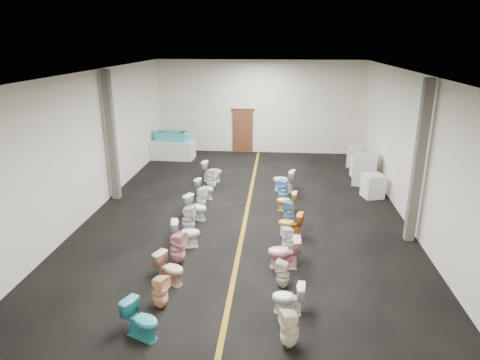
% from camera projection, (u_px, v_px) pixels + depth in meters
% --- Properties ---
extents(floor, '(16.00, 16.00, 0.00)m').
position_uv_depth(floor, '(247.00, 213.00, 14.03)').
color(floor, black).
rests_on(floor, ground).
extents(ceiling, '(16.00, 16.00, 0.00)m').
position_uv_depth(ceiling, '(247.00, 72.00, 12.61)').
color(ceiling, black).
rests_on(ceiling, ground).
extents(wall_back, '(10.00, 0.00, 10.00)m').
position_uv_depth(wall_back, '(259.00, 107.00, 20.88)').
color(wall_back, beige).
rests_on(wall_back, ground).
extents(wall_front, '(10.00, 0.00, 10.00)m').
position_uv_depth(wall_front, '(202.00, 288.00, 5.76)').
color(wall_front, beige).
rests_on(wall_front, ground).
extents(wall_left, '(0.00, 16.00, 16.00)m').
position_uv_depth(wall_left, '(92.00, 143.00, 13.75)').
color(wall_left, beige).
rests_on(wall_left, ground).
extents(wall_right, '(0.00, 16.00, 16.00)m').
position_uv_depth(wall_right, '(412.00, 150.00, 12.89)').
color(wall_right, beige).
rests_on(wall_right, ground).
extents(aisle_stripe, '(0.12, 15.60, 0.01)m').
position_uv_depth(aisle_stripe, '(247.00, 213.00, 14.03)').
color(aisle_stripe, '#855F13').
rests_on(aisle_stripe, floor).
extents(back_door, '(1.00, 0.10, 2.10)m').
position_uv_depth(back_door, '(243.00, 131.00, 21.27)').
color(back_door, '#562D19').
rests_on(back_door, floor).
extents(door_frame, '(1.15, 0.08, 0.10)m').
position_uv_depth(door_frame, '(243.00, 110.00, 20.94)').
color(door_frame, '#331C11').
rests_on(door_frame, back_door).
extents(column_left, '(0.25, 0.25, 4.50)m').
position_uv_depth(column_left, '(111.00, 136.00, 14.68)').
color(column_left, '#59544C').
rests_on(column_left, floor).
extents(column_right, '(0.25, 0.25, 4.50)m').
position_uv_depth(column_right, '(418.00, 164.00, 11.49)').
color(column_right, '#59544C').
rests_on(column_right, floor).
extents(display_table, '(2.00, 1.05, 0.88)m').
position_uv_depth(display_table, '(173.00, 150.00, 20.26)').
color(display_table, silver).
rests_on(display_table, floor).
extents(bathtub, '(1.85, 0.84, 0.55)m').
position_uv_depth(bathtub, '(173.00, 136.00, 20.06)').
color(bathtub, '#3EAFB5').
rests_on(bathtub, display_table).
extents(appliance_crate_a, '(0.81, 0.81, 0.85)m').
position_uv_depth(appliance_crate_a, '(373.00, 186.00, 15.32)').
color(appliance_crate_a, silver).
rests_on(appliance_crate_a, floor).
extents(appliance_crate_b, '(1.10, 1.10, 1.19)m').
position_uv_depth(appliance_crate_b, '(366.00, 170.00, 16.63)').
color(appliance_crate_b, beige).
rests_on(appliance_crate_b, floor).
extents(appliance_crate_c, '(0.82, 0.82, 0.86)m').
position_uv_depth(appliance_crate_c, '(361.00, 167.00, 17.49)').
color(appliance_crate_c, white).
rests_on(appliance_crate_c, floor).
extents(appliance_crate_d, '(0.80, 0.80, 0.89)m').
position_uv_depth(appliance_crate_d, '(355.00, 157.00, 19.02)').
color(appliance_crate_d, silver).
rests_on(appliance_crate_d, floor).
extents(toilet_left_0, '(0.85, 0.69, 0.75)m').
position_uv_depth(toilet_left_0, '(142.00, 320.00, 8.11)').
color(toilet_left_0, teal).
rests_on(toilet_left_0, floor).
extents(toilet_left_1, '(0.46, 0.45, 0.76)m').
position_uv_depth(toilet_left_1, '(160.00, 292.00, 9.00)').
color(toilet_left_1, '#FFBD94').
rests_on(toilet_left_1, floor).
extents(toilet_left_2, '(0.83, 0.68, 0.74)m').
position_uv_depth(toilet_left_2, '(170.00, 269.00, 9.93)').
color(toilet_left_2, '#DBA688').
rests_on(toilet_left_2, floor).
extents(toilet_left_3, '(0.48, 0.48, 0.86)m').
position_uv_depth(toilet_left_3, '(178.00, 248.00, 10.76)').
color(toilet_left_3, pink).
rests_on(toilet_left_3, floor).
extents(toilet_left_4, '(0.84, 0.58, 0.79)m').
position_uv_depth(toilet_left_4, '(186.00, 233.00, 11.67)').
color(toilet_left_4, white).
rests_on(toilet_left_4, floor).
extents(toilet_left_5, '(0.40, 0.39, 0.83)m').
position_uv_depth(toilet_left_5, '(188.00, 219.00, 12.53)').
color(toilet_left_5, silver).
rests_on(toilet_left_5, floor).
extents(toilet_left_6, '(0.86, 0.70, 0.76)m').
position_uv_depth(toilet_left_6, '(196.00, 207.00, 13.48)').
color(toilet_left_6, white).
rests_on(toilet_left_6, floor).
extents(toilet_left_7, '(0.40, 0.39, 0.73)m').
position_uv_depth(toilet_left_7, '(201.00, 198.00, 14.37)').
color(toilet_left_7, white).
rests_on(toilet_left_7, floor).
extents(toilet_left_8, '(0.77, 0.56, 0.70)m').
position_uv_depth(toilet_left_8, '(205.00, 189.00, 15.22)').
color(toilet_left_8, silver).
rests_on(toilet_left_8, floor).
extents(toilet_left_9, '(0.49, 0.49, 0.84)m').
position_uv_depth(toilet_left_9, '(211.00, 179.00, 16.08)').
color(toilet_left_9, white).
rests_on(toilet_left_9, floor).
extents(toilet_left_10, '(0.86, 0.59, 0.80)m').
position_uv_depth(toilet_left_10, '(212.00, 171.00, 17.06)').
color(toilet_left_10, silver).
rests_on(toilet_left_10, floor).
extents(toilet_right_0, '(0.46, 0.45, 0.78)m').
position_uv_depth(toilet_right_0, '(290.00, 329.00, 7.84)').
color(toilet_right_0, beige).
rests_on(toilet_right_0, floor).
extents(toilet_right_1, '(0.70, 0.44, 0.69)m').
position_uv_depth(toilet_right_1, '(288.00, 298.00, 8.85)').
color(toilet_right_1, white).
rests_on(toilet_right_1, floor).
extents(toilet_right_2, '(0.39, 0.39, 0.68)m').
position_uv_depth(toilet_right_2, '(283.00, 274.00, 9.74)').
color(toilet_right_2, beige).
rests_on(toilet_right_2, floor).
extents(toilet_right_3, '(0.81, 0.47, 0.82)m').
position_uv_depth(toilet_right_3, '(284.00, 252.00, 10.59)').
color(toilet_right_3, pink).
rests_on(toilet_right_3, floor).
extents(toilet_right_4, '(0.44, 0.43, 0.74)m').
position_uv_depth(toilet_right_4, '(288.00, 239.00, 11.37)').
color(toilet_right_4, white).
rests_on(toilet_right_4, floor).
extents(toilet_right_5, '(0.78, 0.54, 0.73)m').
position_uv_depth(toilet_right_5, '(290.00, 224.00, 12.32)').
color(toilet_right_5, orange).
rests_on(toilet_right_5, floor).
extents(toilet_right_6, '(0.37, 0.37, 0.73)m').
position_uv_depth(toilet_right_6, '(289.00, 212.00, 13.19)').
color(toilet_right_6, '#6C9FCE').
rests_on(toilet_right_6, floor).
extents(toilet_right_7, '(0.72, 0.48, 0.69)m').
position_uv_depth(toilet_right_7, '(287.00, 201.00, 14.11)').
color(toilet_right_7, '#DBC858').
rests_on(toilet_right_7, floor).
extents(toilet_right_8, '(0.44, 0.43, 0.82)m').
position_uv_depth(toilet_right_8, '(283.00, 190.00, 14.93)').
color(toilet_right_8, '#73AFEB').
rests_on(toilet_right_8, floor).
extents(toilet_right_9, '(0.91, 0.68, 0.83)m').
position_uv_depth(toilet_right_9, '(284.00, 180.00, 15.93)').
color(toilet_right_9, white).
rests_on(toilet_right_9, floor).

